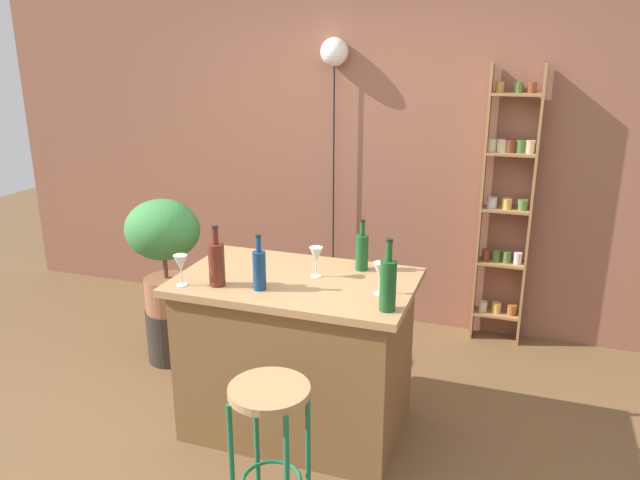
% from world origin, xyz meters
% --- Properties ---
extents(ground, '(12.00, 12.00, 0.00)m').
position_xyz_m(ground, '(0.00, 0.00, 0.00)').
color(ground, brown).
extents(back_wall, '(6.40, 0.10, 2.80)m').
position_xyz_m(back_wall, '(0.00, 1.95, 1.40)').
color(back_wall, '#8C5642').
rests_on(back_wall, ground).
extents(kitchen_counter, '(1.25, 0.77, 0.90)m').
position_xyz_m(kitchen_counter, '(0.00, 0.30, 0.45)').
color(kitchen_counter, brown).
rests_on(kitchen_counter, ground).
extents(bar_stool, '(0.36, 0.36, 0.69)m').
position_xyz_m(bar_stool, '(0.16, -0.44, 0.52)').
color(bar_stool, '#196642').
rests_on(bar_stool, ground).
extents(spice_shelf, '(0.35, 0.15, 1.97)m').
position_xyz_m(spice_shelf, '(0.99, 1.81, 1.01)').
color(spice_shelf, '#9E7042').
rests_on(spice_shelf, ground).
extents(plant_stool, '(0.32, 0.32, 0.36)m').
position_xyz_m(plant_stool, '(-1.11, 0.76, 0.18)').
color(plant_stool, '#2D2823').
rests_on(plant_stool, ground).
extents(potted_plant, '(0.50, 0.45, 0.77)m').
position_xyz_m(potted_plant, '(-1.11, 0.76, 0.85)').
color(potted_plant, '#935B3D').
rests_on(potted_plant, plant_stool).
extents(bottle_spirits_clear, '(0.07, 0.07, 0.29)m').
position_xyz_m(bottle_spirits_clear, '(0.29, 0.55, 1.01)').
color(bottle_spirits_clear, '#194C23').
rests_on(bottle_spirits_clear, kitchen_counter).
extents(bottle_soda_blue, '(0.08, 0.08, 0.35)m').
position_xyz_m(bottle_soda_blue, '(0.55, 0.06, 1.03)').
color(bottle_soda_blue, '#194C23').
rests_on(bottle_soda_blue, kitchen_counter).
extents(bottle_wine_red, '(0.08, 0.08, 0.32)m').
position_xyz_m(bottle_wine_red, '(-0.35, 0.08, 1.02)').
color(bottle_wine_red, '#5B2319').
rests_on(bottle_wine_red, kitchen_counter).
extents(bottle_olive_oil, '(0.07, 0.07, 0.29)m').
position_xyz_m(bottle_olive_oil, '(-0.12, 0.10, 1.01)').
color(bottle_olive_oil, navy).
rests_on(bottle_olive_oil, kitchen_counter).
extents(wine_glass_left, '(0.07, 0.07, 0.16)m').
position_xyz_m(wine_glass_left, '(0.09, 0.37, 1.02)').
color(wine_glass_left, silver).
rests_on(wine_glass_left, kitchen_counter).
extents(wine_glass_center, '(0.07, 0.07, 0.16)m').
position_xyz_m(wine_glass_center, '(0.47, 0.24, 1.02)').
color(wine_glass_center, silver).
rests_on(wine_glass_center, kitchen_counter).
extents(wine_glass_right, '(0.07, 0.07, 0.16)m').
position_xyz_m(wine_glass_right, '(-0.52, 0.02, 1.02)').
color(wine_glass_right, silver).
rests_on(wine_glass_right, kitchen_counter).
extents(pendant_globe_light, '(0.20, 0.20, 2.13)m').
position_xyz_m(pendant_globe_light, '(-0.28, 1.84, 2.00)').
color(pendant_globe_light, black).
rests_on(pendant_globe_light, ground).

